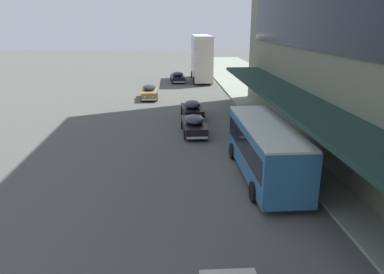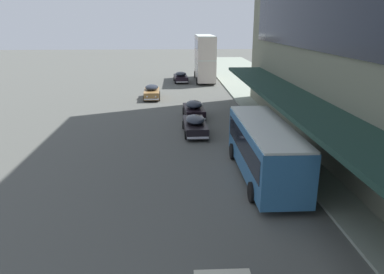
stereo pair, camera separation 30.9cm
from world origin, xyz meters
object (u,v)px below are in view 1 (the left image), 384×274
object	(u,v)px
transit_bus_kerbside_front	(201,57)
transit_bus_kerbside_rear	(265,147)
sedan_lead_mid	(149,92)
sedan_second_near	(192,109)
sedan_oncoming_front	(194,125)
sedan_far_back	(178,77)

from	to	relation	value
transit_bus_kerbside_front	transit_bus_kerbside_rear	bearing A→B (deg)	-89.67
transit_bus_kerbside_front	sedan_lead_mid	size ratio (longest dim) A/B	2.19
sedan_lead_mid	sedan_second_near	bearing A→B (deg)	-64.73
transit_bus_kerbside_rear	sedan_oncoming_front	xyz separation A→B (m)	(-3.28, 8.82, -1.05)
transit_bus_kerbside_rear	sedan_far_back	size ratio (longest dim) A/B	2.02
transit_bus_kerbside_front	sedan_far_back	size ratio (longest dim) A/B	2.16
sedan_far_back	sedan_lead_mid	bearing A→B (deg)	-106.69
transit_bus_kerbside_rear	sedan_oncoming_front	world-z (taller)	transit_bus_kerbside_rear
transit_bus_kerbside_front	sedan_oncoming_front	distance (m)	27.62
sedan_lead_mid	sedan_far_back	bearing A→B (deg)	73.31
sedan_oncoming_front	sedan_lead_mid	bearing A→B (deg)	105.92
transit_bus_kerbside_front	sedan_far_back	bearing A→B (deg)	-161.07
sedan_oncoming_front	sedan_second_near	distance (m)	5.16
transit_bus_kerbside_front	transit_bus_kerbside_rear	distance (m)	36.17
sedan_lead_mid	sedan_second_near	world-z (taller)	sedan_second_near
transit_bus_kerbside_rear	sedan_second_near	size ratio (longest dim) A/B	2.14
transit_bus_kerbside_front	sedan_second_near	size ratio (longest dim) A/B	2.29
sedan_oncoming_front	sedan_far_back	distance (m)	26.10
sedan_oncoming_front	transit_bus_kerbside_front	bearing A→B (deg)	83.58
sedan_oncoming_front	sedan_second_near	bearing A→B (deg)	87.61
sedan_oncoming_front	sedan_second_near	xyz separation A→B (m)	(0.22, 5.15, 0.04)
transit_bus_kerbside_front	sedan_far_back	xyz separation A→B (m)	(-3.54, -1.22, -2.76)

